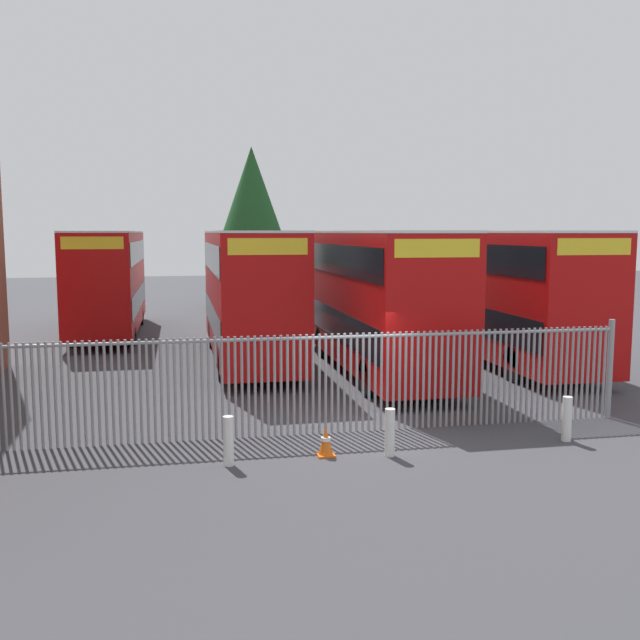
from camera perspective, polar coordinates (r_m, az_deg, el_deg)
name	(u,v)px	position (r m, az deg, el deg)	size (l,w,h in m)	color
ground_plane	(296,365)	(23.62, -1.89, -3.65)	(100.00, 100.00, 0.00)	#3D3D42
palisade_fence	(307,381)	(15.47, -1.07, -4.90)	(14.67, 0.14, 2.35)	gray
double_decker_bus_near_gate	(502,290)	(24.92, 14.29, 2.32)	(2.54, 10.81, 4.42)	#B70C0C
double_decker_bus_behind_fence_left	(375,295)	(22.40, 4.44, 2.01)	(2.54, 10.81, 4.42)	#B70C0C
double_decker_bus_behind_fence_right	(249,290)	(24.41, -5.70, 2.41)	(2.54, 10.81, 4.42)	#B70C0C
double_decker_bus_far_back	(108,278)	(31.82, -16.54, 3.22)	(2.54, 10.81, 4.42)	#B70C0C
bollard_near_left	(228,441)	(13.72, -7.32, -9.56)	(0.20, 0.20, 0.95)	silver
bollard_center_front	(390,432)	(14.23, 5.60, -8.92)	(0.20, 0.20, 0.95)	silver
bollard_near_right	(567,419)	(16.01, 19.11, -7.47)	(0.20, 0.20, 0.95)	silver
traffic_cone_by_gate	(326,442)	(14.21, 0.47, -9.69)	(0.34, 0.34, 0.59)	orange
tree_tall_back	(252,207)	(41.32, -5.46, 8.94)	(4.76, 4.76, 9.18)	#4C3823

